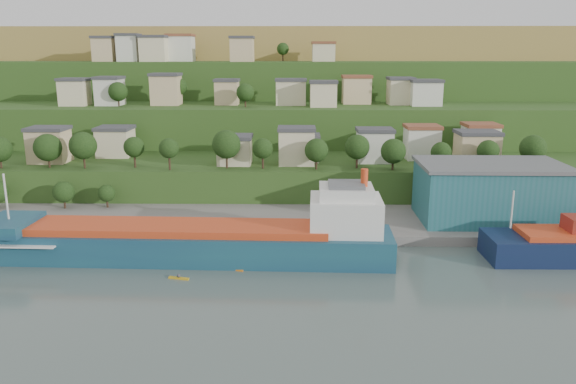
{
  "coord_description": "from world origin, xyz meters",
  "views": [
    {
      "loc": [
        8.41,
        -92.32,
        37.8
      ],
      "look_at": [
        7.0,
        15.0,
        11.26
      ],
      "focal_mm": 35.0,
      "sensor_mm": 36.0,
      "label": 1
    }
  ],
  "objects_px": {
    "warehouse": "(489,191)",
    "cargo_ship_near": "(202,243)",
    "caravan": "(0,223)",
    "kayak_orange": "(235,269)"
  },
  "relations": [
    {
      "from": "warehouse",
      "to": "cargo_ship_near",
      "type": "bearing_deg",
      "value": -160.98
    },
    {
      "from": "caravan",
      "to": "cargo_ship_near",
      "type": "bearing_deg",
      "value": -34.42
    },
    {
      "from": "cargo_ship_near",
      "to": "warehouse",
      "type": "height_order",
      "value": "cargo_ship_near"
    },
    {
      "from": "cargo_ship_near",
      "to": "caravan",
      "type": "relative_size",
      "value": 11.63
    },
    {
      "from": "warehouse",
      "to": "kayak_orange",
      "type": "bearing_deg",
      "value": -153.39
    },
    {
      "from": "kayak_orange",
      "to": "cargo_ship_near",
      "type": "bearing_deg",
      "value": 156.67
    },
    {
      "from": "cargo_ship_near",
      "to": "kayak_orange",
      "type": "distance_m",
      "value": 9.51
    },
    {
      "from": "warehouse",
      "to": "kayak_orange",
      "type": "xyz_separation_m",
      "value": [
        -53.3,
        -25.73,
        -8.21
      ]
    },
    {
      "from": "cargo_ship_near",
      "to": "warehouse",
      "type": "relative_size",
      "value": 2.45
    },
    {
      "from": "cargo_ship_near",
      "to": "kayak_orange",
      "type": "relative_size",
      "value": 24.82
    }
  ]
}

